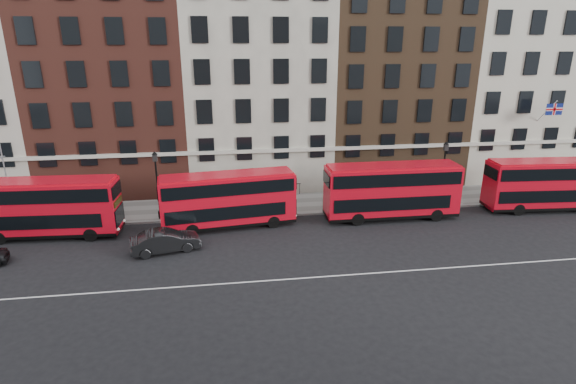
{
  "coord_description": "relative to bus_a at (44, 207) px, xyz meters",
  "views": [
    {
      "loc": [
        -3.18,
        -24.93,
        13.12
      ],
      "look_at": [
        1.06,
        5.0,
        3.0
      ],
      "focal_mm": 28.0,
      "sensor_mm": 36.0,
      "label": 1
    }
  ],
  "objects": [
    {
      "name": "ground",
      "position": [
        15.88,
        -6.38,
        -2.25
      ],
      "size": [
        120.0,
        120.0,
        0.0
      ],
      "primitive_type": "plane",
      "color": "black",
      "rests_on": "ground"
    },
    {
      "name": "bus_a",
      "position": [
        0.0,
        0.0,
        0.0
      ],
      "size": [
        10.09,
        2.92,
        4.19
      ],
      "rotation": [
        0.0,
        0.0,
        -0.05
      ],
      "color": "red",
      "rests_on": "ground"
    },
    {
      "name": "bus_b",
      "position": [
        12.68,
        -0.01,
        -0.04
      ],
      "size": [
        10.0,
        3.54,
        4.11
      ],
      "rotation": [
        0.0,
        0.0,
        0.12
      ],
      "color": "red",
      "rests_on": "ground"
    },
    {
      "name": "road_centre_line",
      "position": [
        15.88,
        -8.38,
        -2.24
      ],
      "size": [
        70.0,
        0.12,
        0.01
      ],
      "primitive_type": "cube",
      "color": "white",
      "rests_on": "ground"
    },
    {
      "name": "iron_railings",
      "position": [
        15.88,
        6.32,
        -1.6
      ],
      "size": [
        6.6,
        0.06,
        1.0
      ],
      "primitive_type": null,
      "color": "black",
      "rests_on": "pavement"
    },
    {
      "name": "pavement",
      "position": [
        15.88,
        4.12,
        -2.17
      ],
      "size": [
        80.0,
        5.0,
        0.15
      ],
      "primitive_type": "cube",
      "color": "slate",
      "rests_on": "ground"
    },
    {
      "name": "lamp_post_right",
      "position": [
        30.45,
        2.28,
        0.83
      ],
      "size": [
        0.44,
        0.44,
        5.33
      ],
      "color": "black",
      "rests_on": "pavement"
    },
    {
      "name": "bus_c",
      "position": [
        25.17,
        -0.0,
        0.07
      ],
      "size": [
        10.32,
        2.56,
        4.33
      ],
      "rotation": [
        0.0,
        0.0,
        -0.0
      ],
      "color": "red",
      "rests_on": "ground"
    },
    {
      "name": "car_front",
      "position": [
        8.5,
        -3.59,
        -1.51
      ],
      "size": [
        4.72,
        2.57,
        1.47
      ],
      "primitive_type": "imported",
      "rotation": [
        0.0,
        0.0,
        1.81
      ],
      "color": "black",
      "rests_on": "ground"
    },
    {
      "name": "kerb",
      "position": [
        15.88,
        1.62,
        -2.17
      ],
      "size": [
        80.0,
        0.3,
        0.16
      ],
      "primitive_type": "cube",
      "color": "gray",
      "rests_on": "ground"
    },
    {
      "name": "building_terrace",
      "position": [
        15.58,
        11.5,
        7.99
      ],
      "size": [
        64.0,
        11.95,
        22.0
      ],
      "color": "#BCB3A2",
      "rests_on": "ground"
    },
    {
      "name": "bus_d",
      "position": [
        38.41,
        0.0,
        0.0
      ],
      "size": [
        10.12,
        3.08,
        4.19
      ],
      "rotation": [
        0.0,
        0.0,
        -0.07
      ],
      "color": "red",
      "rests_on": "ground"
    },
    {
      "name": "lamp_post_left",
      "position": [
        7.46,
        2.07,
        0.83
      ],
      "size": [
        0.44,
        0.44,
        5.33
      ],
      "color": "black",
      "rests_on": "pavement"
    }
  ]
}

